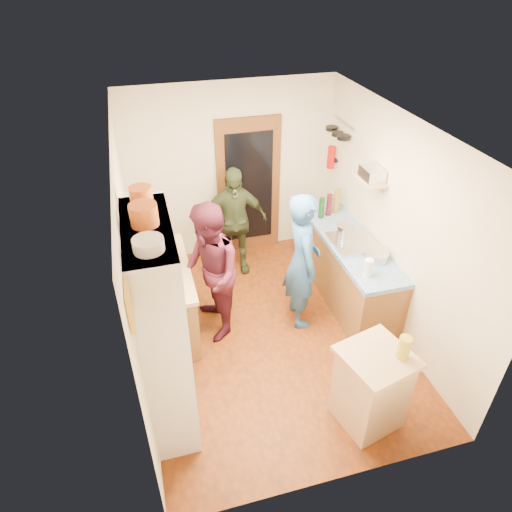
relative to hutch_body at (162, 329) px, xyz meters
name	(u,v)px	position (x,y,z in m)	size (l,w,h in m)	color
floor	(270,332)	(1.30, 0.80, -1.11)	(3.00, 4.00, 0.02)	#7D370C
ceiling	(274,128)	(1.30, 0.80, 1.51)	(3.00, 4.00, 0.02)	silver
wall_back	(231,172)	(1.30, 2.81, 0.20)	(3.00, 0.02, 2.60)	silver
wall_front	(350,386)	(1.30, -1.21, 0.20)	(3.00, 0.02, 2.60)	silver
wall_left	(131,266)	(-0.21, 0.80, 0.20)	(0.02, 4.00, 2.60)	silver
wall_right	(395,227)	(2.81, 0.80, 0.20)	(0.02, 4.00, 2.60)	silver
door_frame	(249,187)	(1.55, 2.77, -0.05)	(0.95, 0.06, 2.10)	brown
door_glass	(249,188)	(1.55, 2.74, -0.05)	(0.70, 0.02, 1.70)	black
hutch_body	(162,329)	(0.00, 0.00, 0.00)	(0.40, 1.20, 2.20)	silver
hutch_top_shelf	(146,229)	(0.00, 0.00, 1.08)	(0.40, 1.14, 0.04)	silver
plate_stack	(148,245)	(0.00, -0.34, 1.15)	(0.23, 0.23, 0.10)	white
orange_pot_a	(144,215)	(0.00, 0.04, 1.19)	(0.22, 0.22, 0.18)	orange
orange_pot_b	(141,196)	(0.00, 0.37, 1.19)	(0.19, 0.19, 0.17)	orange
left_counter_base	(166,300)	(0.10, 1.25, -0.68)	(0.60, 1.40, 0.85)	brown
left_counter_top	(162,270)	(0.10, 1.25, -0.23)	(0.64, 1.44, 0.05)	tan
toaster	(170,285)	(0.15, 0.79, -0.11)	(0.24, 0.16, 0.18)	white
kettle	(157,267)	(0.05, 1.14, -0.10)	(0.18, 0.18, 0.20)	white
orange_bowl	(167,257)	(0.18, 1.41, -0.16)	(0.19, 0.19, 0.09)	orange
chopping_board	(159,245)	(0.12, 1.74, -0.19)	(0.30, 0.22, 0.03)	tan
right_counter_base	(344,267)	(2.50, 1.30, -0.68)	(0.60, 2.20, 0.84)	brown
right_counter_top	(348,239)	(2.50, 1.30, -0.23)	(0.62, 2.22, 0.06)	#064BA6
hob	(353,242)	(2.50, 1.15, -0.18)	(0.55, 0.58, 0.04)	silver
pot_on_hob	(345,230)	(2.45, 1.32, -0.09)	(0.22, 0.22, 0.15)	silver
bottle_a	(321,208)	(2.35, 1.88, -0.05)	(0.08, 0.08, 0.30)	#143F14
bottle_b	(329,205)	(2.48, 1.93, -0.04)	(0.08, 0.08, 0.31)	#591419
bottle_c	(337,201)	(2.61, 1.97, -0.03)	(0.09, 0.09, 0.35)	olive
paper_towel	(368,268)	(2.35, 0.48, -0.09)	(0.10, 0.10, 0.22)	white
mixing_bowl	(376,256)	(2.60, 0.75, -0.14)	(0.29, 0.29, 0.11)	silver
island_base	(370,389)	(1.88, -0.67, -0.67)	(0.55, 0.55, 0.86)	tan
island_top	(377,357)	(1.88, -0.67, -0.22)	(0.62, 0.62, 0.05)	tan
cutting_board	(370,355)	(1.82, -0.63, -0.21)	(0.35, 0.28, 0.02)	white
oil_jar	(404,347)	(2.09, -0.74, -0.07)	(0.12, 0.12, 0.24)	#AD9E2D
pan_rail	(343,123)	(2.76, 2.33, 0.95)	(0.02, 0.02, 0.65)	silver
pan_hang_a	(344,137)	(2.70, 2.15, 0.82)	(0.18, 0.18, 0.05)	black
pan_hang_b	(337,134)	(2.70, 2.35, 0.80)	(0.16, 0.16, 0.05)	black
pan_hang_c	(332,128)	(2.70, 2.55, 0.81)	(0.17, 0.17, 0.05)	black
wall_shelf	(371,181)	(2.67, 1.25, 0.60)	(0.26, 0.42, 0.03)	tan
radio	(372,174)	(2.67, 1.25, 0.69)	(0.22, 0.30, 0.15)	silver
ext_bracket	(335,160)	(2.77, 2.50, 0.35)	(0.06, 0.10, 0.04)	black
fire_extinguisher	(331,157)	(2.71, 2.50, 0.40)	(0.11, 0.11, 0.32)	red
picture_frame	(129,305)	(-0.18, -0.75, 0.95)	(0.03, 0.25, 0.30)	gold
person_hob	(305,262)	(1.77, 0.93, -0.21)	(0.65, 0.43, 1.78)	#295692
person_left	(211,271)	(0.65, 1.08, -0.22)	(0.85, 0.66, 1.75)	#441524
person_back	(234,222)	(1.20, 2.23, -0.29)	(0.95, 0.40, 1.63)	#2F3A20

